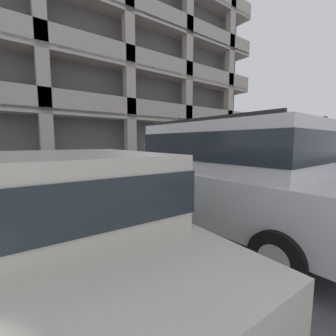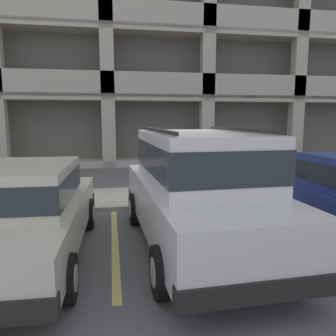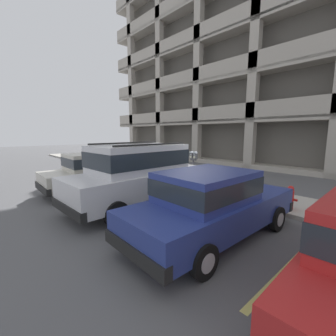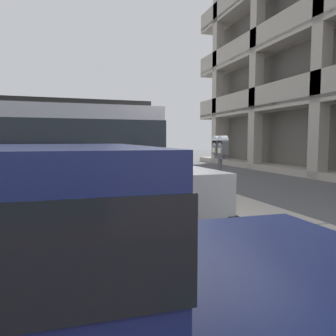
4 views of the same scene
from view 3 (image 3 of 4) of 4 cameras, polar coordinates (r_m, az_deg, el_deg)
The scene contains 9 objects.
ground_plane at distance 8.83m, azimuth 5.27°, elevation -6.84°, with size 80.00×80.00×0.10m.
sidewalk at distance 9.77m, azimuth 10.45°, elevation -4.73°, with size 40.00×2.20×0.12m.
parking_stall_lines at distance 6.88m, azimuth 6.53°, elevation -11.04°, with size 12.00×4.80×0.01m.
silver_suv at distance 7.21m, azimuth -7.22°, elevation -1.19°, with size 2.15×4.85×2.03m.
red_sedan at distance 9.55m, azimuth -17.32°, elevation -0.65°, with size 1.93×4.53×1.54m.
dark_hatchback at distance 5.12m, azimuth 11.03°, elevation -8.60°, with size 1.88×4.50×1.54m.
parking_meter_near at distance 8.89m, azimuth 6.44°, elevation 1.76°, with size 0.35×0.12×1.51m.
parking_garage at distance 21.53m, azimuth 28.48°, elevation 26.04°, with size 32.00×10.00×19.25m.
fire_hydrant at distance 7.54m, azimuth 28.59°, elevation -6.63°, with size 0.30×0.30×0.70m.
Camera 3 is at (5.72, -6.29, 2.35)m, focal length 24.00 mm.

